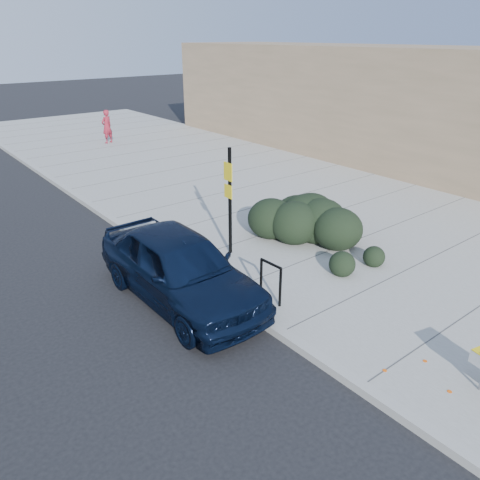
# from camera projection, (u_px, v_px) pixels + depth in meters

# --- Properties ---
(ground) EXTENTS (120.00, 120.00, 0.00)m
(ground) POSITION_uv_depth(u_px,v_px,m) (282.00, 338.00, 9.46)
(ground) COLOR black
(ground) RESTS_ON ground
(sidewalk_near) EXTENTS (11.20, 50.00, 0.15)m
(sidewalk_near) POSITION_uv_depth(u_px,v_px,m) (301.00, 209.00, 16.19)
(sidewalk_near) COLOR gray
(sidewalk_near) RESTS_ON ground
(curb_near) EXTENTS (0.22, 50.00, 0.17)m
(curb_near) POSITION_uv_depth(u_px,v_px,m) (159.00, 252.00, 13.00)
(curb_near) COLOR #9E9E99
(curb_near) RESTS_ON ground
(bike_rack) EXTENTS (0.09, 0.66, 0.95)m
(bike_rack) POSITION_uv_depth(u_px,v_px,m) (271.00, 278.00, 10.26)
(bike_rack) COLOR black
(bike_rack) RESTS_ON sidewalk_near
(sign_post) EXTENTS (0.10, 0.33, 2.90)m
(sign_post) POSITION_uv_depth(u_px,v_px,m) (229.00, 196.00, 12.13)
(sign_post) COLOR black
(sign_post) RESTS_ON sidewalk_near
(hedge) EXTENTS (2.95, 4.15, 1.41)m
(hedge) POSITION_uv_depth(u_px,v_px,m) (319.00, 221.00, 13.01)
(hedge) COLOR black
(hedge) RESTS_ON sidewalk_near
(sedan_navy) EXTENTS (2.01, 4.92, 1.67)m
(sedan_navy) POSITION_uv_depth(u_px,v_px,m) (180.00, 267.00, 10.49)
(sedan_navy) COLOR black
(sedan_navy) RESTS_ON ground
(pedestrian) EXTENTS (0.75, 0.61, 1.77)m
(pedestrian) POSITION_uv_depth(u_px,v_px,m) (107.00, 127.00, 25.33)
(pedestrian) COLOR maroon
(pedestrian) RESTS_ON sidewalk_near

